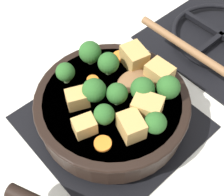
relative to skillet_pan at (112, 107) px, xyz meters
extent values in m
plane|color=silver|center=(0.00, 0.00, -0.06)|extent=(2.40, 2.40, 0.00)
cube|color=black|center=(0.00, 0.00, -0.06)|extent=(0.31, 0.31, 0.01)
torus|color=black|center=(0.00, 0.00, -0.04)|extent=(0.24, 0.24, 0.01)
cube|color=black|center=(0.00, 0.00, -0.04)|extent=(0.01, 0.23, 0.01)
cube|color=black|center=(0.00, 0.00, -0.04)|extent=(0.23, 0.01, 0.01)
cube|color=black|center=(0.00, 0.36, -0.06)|extent=(0.31, 0.31, 0.01)
torus|color=black|center=(0.00, 0.36, -0.04)|extent=(0.24, 0.24, 0.01)
cube|color=black|center=(0.00, 0.36, -0.04)|extent=(0.01, 0.23, 0.01)
cube|color=black|center=(0.00, 0.36, -0.04)|extent=(0.23, 0.01, 0.01)
cylinder|color=black|center=(0.00, 0.00, 0.00)|extent=(0.28, 0.28, 0.06)
cylinder|color=#5B3316|center=(0.00, 0.00, 0.00)|extent=(0.26, 0.26, 0.05)
torus|color=black|center=(0.00, 0.00, 0.02)|extent=(0.29, 0.29, 0.01)
ellipsoid|color=brown|center=(0.00, 0.05, 0.03)|extent=(0.05, 0.07, 0.01)
cylinder|color=brown|center=(0.00, 0.20, 0.03)|extent=(0.22, 0.02, 0.02)
cube|color=tan|center=(0.03, 0.10, 0.04)|extent=(0.05, 0.04, 0.04)
cube|color=tan|center=(0.07, -0.02, 0.04)|extent=(0.05, 0.05, 0.04)
cube|color=tan|center=(0.02, -0.08, 0.04)|extent=(0.04, 0.04, 0.03)
cube|color=tan|center=(-0.03, 0.09, 0.05)|extent=(0.06, 0.05, 0.04)
cube|color=tan|center=(0.06, 0.02, 0.05)|extent=(0.06, 0.06, 0.04)
cube|color=tan|center=(-0.03, -0.05, 0.04)|extent=(0.04, 0.05, 0.03)
cylinder|color=#709956|center=(0.01, 0.01, 0.03)|extent=(0.01, 0.01, 0.01)
sphere|color=#285B23|center=(0.01, 0.01, 0.05)|extent=(0.04, 0.04, 0.04)
cylinder|color=#709956|center=(-0.09, 0.03, 0.03)|extent=(0.01, 0.01, 0.01)
sphere|color=#285B23|center=(-0.09, 0.03, 0.05)|extent=(0.04, 0.04, 0.04)
cylinder|color=#709956|center=(0.04, 0.04, 0.03)|extent=(0.01, 0.01, 0.01)
sphere|color=#285B23|center=(0.04, 0.04, 0.05)|extent=(0.04, 0.04, 0.04)
cylinder|color=#709956|center=(-0.09, -0.03, 0.03)|extent=(0.01, 0.01, 0.01)
sphere|color=#285B23|center=(-0.09, -0.03, 0.05)|extent=(0.04, 0.04, 0.04)
cylinder|color=#709956|center=(-0.05, 0.04, 0.03)|extent=(0.01, 0.01, 0.01)
sphere|color=#285B23|center=(-0.05, 0.04, 0.05)|extent=(0.04, 0.04, 0.04)
cylinder|color=#709956|center=(-0.02, -0.02, 0.03)|extent=(0.01, 0.01, 0.01)
sphere|color=#285B23|center=(-0.02, -0.02, 0.05)|extent=(0.04, 0.04, 0.04)
cylinder|color=#709956|center=(0.03, -0.04, 0.03)|extent=(0.01, 0.01, 0.01)
sphere|color=#285B23|center=(0.03, -0.04, 0.05)|extent=(0.04, 0.04, 0.04)
cylinder|color=#709956|center=(0.10, 0.01, 0.03)|extent=(0.01, 0.01, 0.01)
sphere|color=#285B23|center=(0.10, 0.01, 0.05)|extent=(0.04, 0.04, 0.04)
cylinder|color=#709956|center=(0.06, 0.08, 0.03)|extent=(0.01, 0.01, 0.01)
sphere|color=#285B23|center=(0.06, 0.08, 0.05)|extent=(0.04, 0.04, 0.04)
cylinder|color=orange|center=(0.06, -0.07, 0.03)|extent=(0.03, 0.03, 0.01)
cylinder|color=orange|center=(-0.06, 0.00, 0.03)|extent=(0.02, 0.02, 0.01)
cylinder|color=orange|center=(-0.07, 0.08, 0.03)|extent=(0.03, 0.03, 0.01)
camera|label=1|loc=(0.25, -0.23, 0.48)|focal=50.00mm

